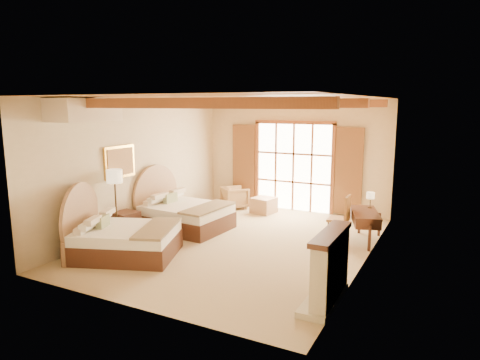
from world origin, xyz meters
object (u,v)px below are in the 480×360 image
Objects in this scene: armchair at (235,197)px; bed_near at (120,236)px; desk at (364,226)px; bed_far at (181,212)px; nightstand at (126,225)px.

bed_near is at bearing 127.82° from armchair.
bed_near is at bearing -161.95° from desk.
bed_near is at bearing -85.40° from bed_far.
bed_far reaches higher than desk.
nightstand is 0.86× the size of armchair.
bed_far is 3.02× the size of armchair.
bed_far is at bearing 174.54° from desk.
bed_far is at bearing 70.16° from bed_near.
bed_far is 4.42m from desk.
armchair is at bearing 85.02° from nightstand.
desk is at bearing 16.98° from bed_far.
bed_near is 1.78× the size of desk.
bed_near reaches higher than desk.
nightstand is at bearing -174.44° from desk.
bed_near is 3.52× the size of armchair.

